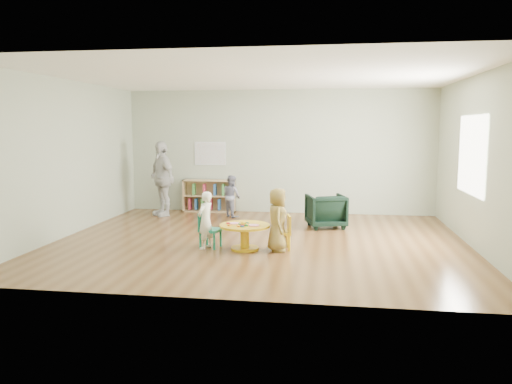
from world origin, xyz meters
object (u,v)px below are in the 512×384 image
at_px(armchair, 326,211).
at_px(adult_caretaker, 162,179).
at_px(activity_table, 245,232).
at_px(kid_chair_left, 208,229).
at_px(child_right, 278,220).
at_px(bookshelf, 209,196).
at_px(child_left, 205,220).
at_px(kid_chair_right, 284,231).
at_px(toddler, 232,196).

distance_m(armchair, adult_caretaker, 3.74).
distance_m(activity_table, kid_chair_left, 0.62).
bearing_deg(child_right, bookshelf, 22.64).
xyz_separation_m(kid_chair_left, bookshelf, (-0.84, 3.43, 0.05)).
bearing_deg(child_left, activity_table, 114.18).
distance_m(activity_table, child_left, 0.66).
height_order(kid_chair_left, armchair, armchair).
relative_size(kid_chair_right, bookshelf, 0.46).
bearing_deg(kid_chair_left, child_right, 98.00).
relative_size(bookshelf, child_left, 1.29).
relative_size(kid_chair_left, child_right, 0.58).
bearing_deg(child_left, armchair, 157.79).
height_order(child_left, toddler, child_left).
bearing_deg(child_right, armchair, -26.84).
height_order(kid_chair_right, bookshelf, bookshelf).
distance_m(kid_chair_right, child_right, 0.25).
distance_m(child_left, child_right, 1.17).
xyz_separation_m(activity_table, child_left, (-0.64, -0.04, 0.18)).
relative_size(toddler, adult_caretaker, 0.56).
distance_m(activity_table, child_right, 0.58).
bearing_deg(child_right, kid_chair_right, -43.32).
xyz_separation_m(bookshelf, child_left, (0.82, -3.52, 0.10)).
height_order(activity_table, child_left, child_left).
distance_m(bookshelf, adult_caretaker, 1.21).
relative_size(child_left, child_right, 0.93).
xyz_separation_m(activity_table, bookshelf, (-1.46, 3.49, 0.08)).
height_order(kid_chair_left, toddler, toddler).
bearing_deg(activity_table, toddler, 105.39).
distance_m(kid_chair_left, toddler, 2.83).
bearing_deg(kid_chair_left, toddler, -164.50).
distance_m(kid_chair_left, bookshelf, 3.53).
bearing_deg(kid_chair_right, activity_table, 85.84).
xyz_separation_m(child_right, toddler, (-1.32, 2.90, -0.04)).
height_order(bookshelf, child_right, child_right).
bearing_deg(armchair, kid_chair_right, 55.58).
height_order(kid_chair_right, child_right, child_right).
height_order(kid_chair_left, child_left, child_left).
xyz_separation_m(kid_chair_right, toddler, (-1.41, 2.79, 0.16)).
bearing_deg(armchair, adult_caretaker, -28.18).
bearing_deg(toddler, child_right, 157.91).
height_order(kid_chair_left, kid_chair_right, kid_chair_left).
bearing_deg(kid_chair_left, child_left, -0.04).
distance_m(kid_chair_right, armchair, 2.02).
bearing_deg(armchair, toddler, -38.62).
bearing_deg(armchair, child_left, 31.33).
bearing_deg(armchair, activity_table, 42.03).
height_order(activity_table, toddler, toddler).
distance_m(bookshelf, toddler, 0.91).
distance_m(kid_chair_left, child_right, 1.17).
xyz_separation_m(child_left, toddler, (-0.15, 2.91, -0.01)).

